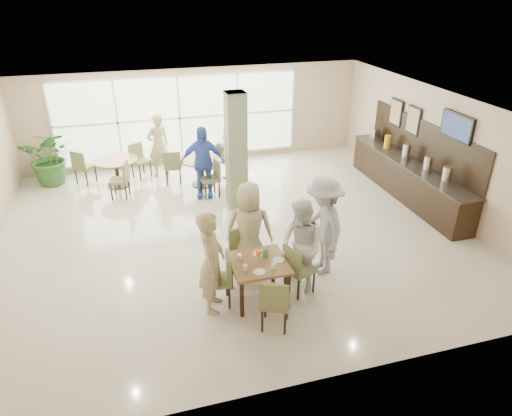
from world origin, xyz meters
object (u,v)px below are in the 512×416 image
object	(u,v)px
adult_standing	(159,145)
round_table_right	(202,165)
teen_standing	(323,226)
buffet_counter	(408,176)
teen_far	(249,229)
adult_a	(202,162)
round_table_left	(116,165)
potted_plant	(50,157)
teen_right	(301,246)
adult_b	(230,154)
main_table	(259,266)
teen_left	(212,262)

from	to	relation	value
adult_standing	round_table_right	bearing A→B (deg)	114.88
round_table_right	teen_standing	xyz separation A→B (m)	(1.47, -4.66, 0.38)
buffet_counter	teen_far	world-z (taller)	buffet_counter
round_table_right	adult_a	size ratio (longest dim) A/B	0.61
round_table_right	buffet_counter	size ratio (longest dim) A/B	0.24
round_table_left	potted_plant	xyz separation A→B (m)	(-1.67, 0.64, 0.17)
teen_right	adult_standing	size ratio (longest dim) A/B	0.97
round_table_left	teen_standing	world-z (taller)	teen_standing
adult_b	adult_standing	size ratio (longest dim) A/B	0.89
buffet_counter	adult_a	xyz separation A→B (m)	(-5.00, 1.43, 0.38)
potted_plant	adult_a	size ratio (longest dim) A/B	0.82
buffet_counter	teen_standing	xyz separation A→B (m)	(-3.43, -2.48, 0.41)
main_table	adult_b	distance (m)	5.27
adult_a	round_table_right	bearing A→B (deg)	93.55
teen_far	teen_standing	bearing A→B (deg)	-176.05
main_table	adult_standing	size ratio (longest dim) A/B	0.53
teen_left	adult_standing	xyz separation A→B (m)	(-0.30, 6.22, -0.02)
main_table	adult_a	distance (m)	4.44
adult_b	round_table_left	bearing A→B (deg)	-106.38
main_table	potted_plant	xyz separation A→B (m)	(-3.96, 6.38, 0.11)
buffet_counter	potted_plant	size ratio (longest dim) A/B	3.08
adult_standing	teen_right	bearing A→B (deg)	86.46
potted_plant	teen_standing	size ratio (longest dim) A/B	0.79
adult_b	buffet_counter	bearing A→B (deg)	55.21
main_table	teen_right	distance (m)	0.83
round_table_right	adult_b	size ratio (longest dim) A/B	0.72
round_table_right	main_table	bearing A→B (deg)	-89.13
teen_far	round_table_left	bearing A→B (deg)	-45.11
buffet_counter	adult_b	xyz separation A→B (m)	(-4.10, 2.22, 0.24)
round_table_left	adult_a	xyz separation A→B (m)	(2.12, -1.32, 0.34)
adult_b	round_table_right	bearing A→B (deg)	-93.88
round_table_right	adult_b	world-z (taller)	adult_b
round_table_left	adult_standing	xyz separation A→B (m)	(1.19, 0.43, 0.30)
adult_a	potted_plant	bearing A→B (deg)	163.50
teen_far	adult_standing	bearing A→B (deg)	-58.49
main_table	teen_left	size ratio (longest dim) A/B	0.52
main_table	teen_right	bearing A→B (deg)	6.29
round_table_left	teen_far	xyz separation A→B (m)	(2.37, -4.88, 0.32)
buffet_counter	adult_a	bearing A→B (deg)	163.99
potted_plant	teen_standing	world-z (taller)	teen_standing
teen_left	teen_standing	bearing A→B (deg)	-58.32
buffet_counter	adult_standing	size ratio (longest dim) A/B	2.63
potted_plant	adult_a	world-z (taller)	adult_a
teen_left	teen_right	world-z (taller)	teen_left
adult_standing	potted_plant	bearing A→B (deg)	-25.06
adult_b	teen_far	bearing A→B (deg)	-14.84
potted_plant	round_table_left	bearing A→B (deg)	-20.91
teen_standing	adult_b	bearing A→B (deg)	-169.73
main_table	potted_plant	world-z (taller)	potted_plant
round_table_right	round_table_left	bearing A→B (deg)	165.68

